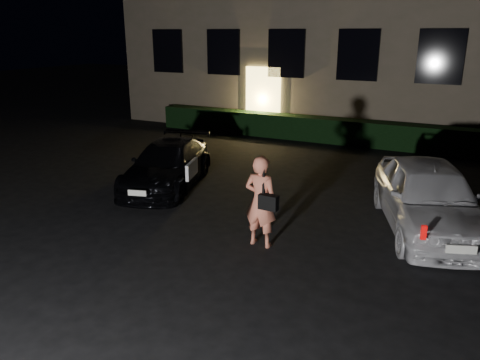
% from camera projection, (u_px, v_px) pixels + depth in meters
% --- Properties ---
extents(ground, '(80.00, 80.00, 0.00)m').
position_uv_depth(ground, '(185.00, 278.00, 7.43)').
color(ground, black).
rests_on(ground, ground).
extents(hedge, '(15.00, 0.70, 0.85)m').
position_uv_depth(hedge, '(349.00, 132.00, 16.26)').
color(hedge, black).
rests_on(hedge, ground).
extents(sedan, '(2.57, 4.11, 1.11)m').
position_uv_depth(sedan, '(168.00, 165.00, 11.74)').
color(sedan, black).
rests_on(sedan, ground).
extents(hatch, '(2.92, 4.38, 1.39)m').
position_uv_depth(hatch, '(429.00, 196.00, 9.07)').
color(hatch, silver).
rests_on(hatch, ground).
extents(man, '(0.70, 0.43, 1.69)m').
position_uv_depth(man, '(261.00, 201.00, 8.35)').
color(man, '#D87357').
rests_on(man, ground).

